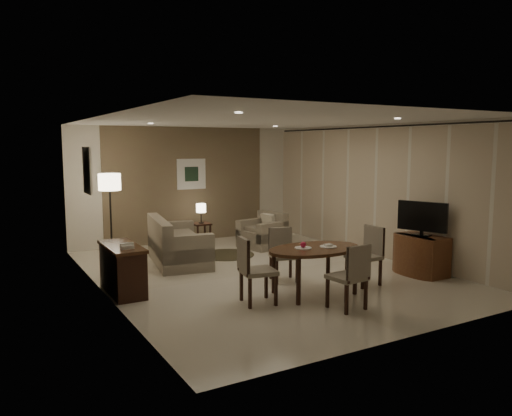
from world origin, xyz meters
TOP-DOWN VIEW (x-y plane):
  - room_shell at (0.00, 0.40)m, footprint 5.50×7.00m
  - taupe_accent at (0.00, 3.48)m, footprint 3.96×0.03m
  - curtain_wall at (2.68, 0.00)m, footprint 0.08×6.70m
  - curtain_rod at (2.68, 0.00)m, footprint 0.03×6.80m
  - art_back_frame at (0.10, 3.46)m, footprint 0.72×0.03m
  - art_back_canvas at (0.10, 3.44)m, footprint 0.34×0.01m
  - art_left_frame at (-2.72, 1.20)m, footprint 0.03×0.60m
  - art_left_canvas at (-2.71, 1.20)m, footprint 0.01×0.46m
  - downlight_nl at (-1.40, -1.80)m, footprint 0.10×0.10m
  - downlight_nr at (1.40, -1.80)m, footprint 0.10×0.10m
  - downlight_fl at (-1.40, 1.80)m, footprint 0.10×0.10m
  - downlight_fr at (1.40, 1.80)m, footprint 0.10×0.10m
  - console_desk at (-2.49, 0.00)m, footprint 0.48×1.20m
  - telephone at (-2.49, -0.30)m, footprint 0.20×0.14m
  - tv_cabinet at (2.40, -1.50)m, footprint 0.48×0.90m
  - flat_tv at (2.38, -1.50)m, footprint 0.36×0.85m
  - dining_table at (0.06, -1.50)m, footprint 1.53×0.96m
  - chair_near at (0.02, -2.31)m, footprint 0.49×0.49m
  - chair_far at (0.05, -0.65)m, footprint 0.52×0.52m
  - chair_left at (-0.92, -1.48)m, footprint 0.55×0.55m
  - chair_right at (1.06, -1.49)m, footprint 0.47×0.47m
  - plate_a at (-0.12, -1.45)m, footprint 0.26×0.26m
  - plate_b at (0.28, -1.55)m, footprint 0.26×0.26m
  - fruit_apple at (-0.12, -1.45)m, footprint 0.09×0.09m
  - napkin at (0.28, -1.55)m, footprint 0.12×0.08m
  - round_rug at (0.10, 1.62)m, footprint 1.15×1.15m
  - sofa at (-1.01, 1.46)m, footprint 2.01×1.24m
  - armchair at (1.14, 1.93)m, footprint 0.98×1.01m
  - side_table at (0.10, 2.92)m, footprint 0.39×0.39m
  - table_lamp at (0.10, 2.92)m, footprint 0.22×0.22m
  - floor_lamp at (-2.06, 2.45)m, footprint 0.43×0.43m

SIDE VIEW (x-z plane):
  - round_rug at x=0.10m, z-range 0.00..0.01m
  - side_table at x=0.10m, z-range 0.00..0.50m
  - tv_cabinet at x=2.40m, z-range 0.00..0.70m
  - dining_table at x=0.06m, z-range 0.00..0.72m
  - console_desk at x=-2.49m, z-range 0.00..0.75m
  - armchair at x=1.14m, z-range 0.00..0.77m
  - chair_far at x=0.05m, z-range 0.00..0.88m
  - sofa at x=-1.01m, z-range 0.00..0.88m
  - chair_near at x=0.02m, z-range 0.00..0.93m
  - chair_right at x=1.06m, z-range 0.00..0.95m
  - chair_left at x=-0.92m, z-range 0.00..0.97m
  - plate_a at x=-0.12m, z-range 0.72..0.73m
  - plate_b at x=0.28m, z-range 0.72..0.73m
  - table_lamp at x=0.10m, z-range 0.50..1.00m
  - napkin at x=0.28m, z-range 0.73..0.76m
  - fruit_apple at x=-0.12m, z-range 0.73..0.82m
  - telephone at x=-2.49m, z-range 0.76..0.85m
  - floor_lamp at x=-2.06m, z-range 0.00..1.72m
  - flat_tv at x=2.38m, z-range 0.72..1.32m
  - curtain_wall at x=2.68m, z-range 0.03..2.61m
  - taupe_accent at x=0.00m, z-range 0.00..2.70m
  - room_shell at x=0.00m, z-range 0.00..2.70m
  - art_back_frame at x=0.10m, z-range 1.24..1.96m
  - art_back_canvas at x=0.10m, z-range 1.43..1.77m
  - art_left_frame at x=-2.72m, z-range 1.45..2.25m
  - art_left_canvas at x=-2.71m, z-range 1.53..2.17m
  - curtain_rod at x=2.68m, z-range 2.62..2.66m
  - downlight_nl at x=-1.40m, z-range 2.68..2.69m
  - downlight_nr at x=1.40m, z-range 2.68..2.69m
  - downlight_fl at x=-1.40m, z-range 2.68..2.69m
  - downlight_fr at x=1.40m, z-range 2.68..2.69m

